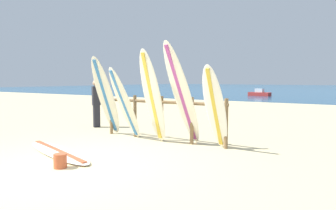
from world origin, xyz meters
TOP-DOWN VIEW (x-y plane):
  - ground_plane at (0.00, 0.00)m, footprint 120.00×120.00m
  - surfboard_rack at (-0.03, 2.98)m, footprint 3.64×0.09m
  - surfboard_leaning_far_left at (-1.68, 2.65)m, footprint 0.68×1.16m
  - surfboard_leaning_left at (-0.89, 2.54)m, footprint 0.71×1.03m
  - surfboard_leaning_center_left at (-0.01, 2.55)m, footprint 0.67×0.80m
  - surfboard_leaning_center at (0.76, 2.68)m, footprint 0.78×1.25m
  - surfboard_leaning_center_right at (1.61, 2.68)m, footprint 0.51×0.87m
  - surfboard_lying_on_sand at (-1.10, 0.60)m, footprint 2.83×1.31m
  - beachgoer_standing at (-3.07, 3.63)m, footprint 0.25×0.30m
  - small_boat_offshore at (-4.35, 26.24)m, footprint 2.16×1.07m
  - sand_bucket at (-0.13, -0.08)m, footprint 0.23×0.23m

SIDE VIEW (x-z plane):
  - ground_plane at x=0.00m, z-range 0.00..0.00m
  - surfboard_lying_on_sand at x=-1.10m, z-range -0.01..0.08m
  - sand_bucket at x=-0.13m, z-range 0.00..0.26m
  - small_boat_offshore at x=-4.35m, z-range -0.10..0.61m
  - surfboard_rack at x=-0.03m, z-range 0.14..1.29m
  - beachgoer_standing at x=-3.07m, z-range 0.08..1.65m
  - surfboard_leaning_left at x=-0.89m, z-range 0.00..1.90m
  - surfboard_leaning_center_right at x=1.61m, z-range 0.00..1.90m
  - surfboard_leaning_far_left at x=-1.68m, z-range 0.00..2.20m
  - surfboard_leaning_center_left at x=-0.01m, z-range 0.00..2.31m
  - surfboard_leaning_center at x=0.76m, z-range 0.00..2.45m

